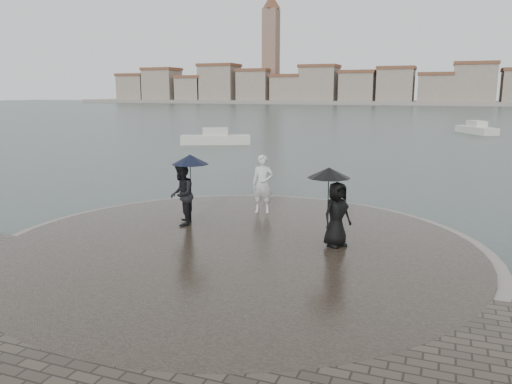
% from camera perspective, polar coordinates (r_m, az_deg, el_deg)
% --- Properties ---
extents(ground, '(400.00, 400.00, 0.00)m').
position_cam_1_polar(ground, '(9.90, -10.33, -13.47)').
color(ground, '#2B3835').
rests_on(ground, ground).
extents(kerb_ring, '(12.50, 12.50, 0.32)m').
position_cam_1_polar(kerb_ring, '(12.74, -2.12, -6.78)').
color(kerb_ring, gray).
rests_on(kerb_ring, ground).
extents(quay_tip, '(11.90, 11.90, 0.36)m').
position_cam_1_polar(quay_tip, '(12.73, -2.12, -6.69)').
color(quay_tip, '#2D261E').
rests_on(quay_tip, ground).
extents(statue, '(0.76, 0.59, 1.83)m').
position_cam_1_polar(statue, '(15.71, 0.76, 0.93)').
color(statue, silver).
rests_on(statue, quay_tip).
extents(visitor_left, '(1.25, 1.16, 2.04)m').
position_cam_1_polar(visitor_left, '(14.33, -8.28, 0.64)').
color(visitor_left, black).
rests_on(visitor_left, quay_tip).
extents(visitor_right, '(1.23, 1.11, 1.95)m').
position_cam_1_polar(visitor_right, '(12.41, 8.94, -1.04)').
color(visitor_right, black).
rests_on(visitor_right, quay_tip).
extents(far_skyline, '(260.00, 20.00, 37.00)m').
position_cam_1_polar(far_skyline, '(168.70, 17.66, 11.36)').
color(far_skyline, gray).
rests_on(far_skyline, ground).
extents(boats, '(38.28, 23.40, 1.50)m').
position_cam_1_polar(boats, '(47.81, 21.42, 6.10)').
color(boats, beige).
rests_on(boats, ground).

